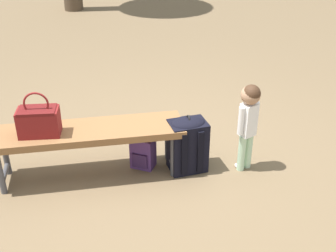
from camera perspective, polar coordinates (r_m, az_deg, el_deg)
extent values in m
plane|color=brown|center=(3.91, -2.18, -5.12)|extent=(40.00, 40.00, 0.00)
cube|color=brown|center=(3.63, -10.62, -0.78)|extent=(1.62, 0.50, 0.06)
cylinder|color=#47474C|center=(3.90, -0.06, -1.77)|extent=(0.05, 0.05, 0.39)
cylinder|color=#47474C|center=(3.67, 0.70, -3.97)|extent=(0.05, 0.05, 0.39)
cylinder|color=#47474C|center=(3.94, -20.55, -3.47)|extent=(0.05, 0.05, 0.39)
cylinder|color=#47474C|center=(3.71, -21.16, -5.75)|extent=(0.05, 0.05, 0.39)
cylinder|color=#47474C|center=(3.84, 0.31, -4.04)|extent=(0.06, 0.28, 0.04)
cylinder|color=#47474C|center=(3.88, -20.60, -5.75)|extent=(0.06, 0.28, 0.04)
cube|color=maroon|center=(3.57, -16.57, 0.49)|extent=(0.32, 0.19, 0.22)
cube|color=#561313|center=(3.52, -16.80, 1.99)|extent=(0.29, 0.19, 0.02)
torus|color=maroon|center=(3.50, -16.93, 2.80)|extent=(0.20, 0.02, 0.20)
cylinder|color=#B2D8B2|center=(3.81, 9.63, -3.52)|extent=(0.06, 0.06, 0.34)
cylinder|color=#B2D8B2|center=(3.86, 10.49, -3.15)|extent=(0.06, 0.06, 0.34)
ellipsoid|color=white|center=(3.90, 9.25, -5.25)|extent=(0.09, 0.10, 0.04)
ellipsoid|color=white|center=(3.95, 10.09, -4.86)|extent=(0.09, 0.10, 0.04)
cube|color=white|center=(3.68, 10.47, 0.82)|extent=(0.16, 0.15, 0.29)
cylinder|color=white|center=(3.62, 9.54, 0.67)|extent=(0.05, 0.05, 0.25)
cylinder|color=white|center=(3.73, 11.42, 1.37)|extent=(0.05, 0.05, 0.25)
sphere|color=#A57A5B|center=(3.58, 10.79, 4.02)|extent=(0.16, 0.16, 0.16)
sphere|color=#3F2819|center=(3.57, 10.91, 4.21)|extent=(0.15, 0.15, 0.15)
cube|color=black|center=(3.74, 2.58, -2.65)|extent=(0.35, 0.28, 0.46)
ellipsoid|color=black|center=(3.63, 2.65, 0.31)|extent=(0.33, 0.27, 0.10)
cube|color=black|center=(3.88, 1.91, -2.56)|extent=(0.22, 0.07, 0.21)
cube|color=black|center=(3.62, 2.20, -3.81)|extent=(0.06, 0.03, 0.39)
cube|color=black|center=(3.67, 4.28, -3.44)|extent=(0.06, 0.03, 0.39)
torus|color=black|center=(3.61, 2.67, 0.89)|extent=(0.03, 0.08, 0.08)
cube|color=#4C2D66|center=(3.82, -3.29, -3.44)|extent=(0.24, 0.22, 0.29)
ellipsoid|color=#4C2D66|center=(3.75, -3.35, -1.66)|extent=(0.23, 0.21, 0.07)
cube|color=#311D42|center=(3.78, -3.74, -4.62)|extent=(0.13, 0.08, 0.13)
cube|color=#311D42|center=(3.87, -2.24, -2.97)|extent=(0.04, 0.03, 0.25)
cube|color=#311D42|center=(3.90, -3.45, -2.74)|extent=(0.04, 0.03, 0.25)
torus|color=#B2B2B7|center=(3.74, -3.36, -1.31)|extent=(0.03, 0.05, 0.05)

